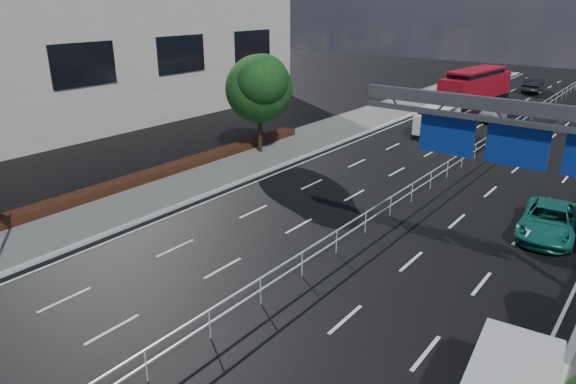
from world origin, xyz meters
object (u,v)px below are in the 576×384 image
Objects in this scene: overhead_gantry at (542,141)px; red_bus at (475,85)px; white_minivan at (437,121)px; near_car_dark at (533,85)px; near_car_silver at (493,113)px; parked_car_teal at (549,221)px.

overhead_gantry reaches higher than red_bus.
white_minivan is 0.46× the size of red_bus.
near_car_dark is (1.05, 24.68, -0.27)m from white_minivan.
white_minivan is at bearing 76.54° from near_car_silver.
near_car_dark is (3.24, 9.86, -0.93)m from red_bus.
overhead_gantry is 7.72m from parked_car_teal.
overhead_gantry is 2.09× the size of parked_car_teal.
near_car_silver is (-9.34, 27.67, -4.93)m from overhead_gantry.
white_minivan is at bearing 122.28° from parked_car_teal.
near_car_dark is 0.99× the size of parked_car_teal.
red_bus is 2.33× the size of near_car_dark.
overhead_gantry reaches higher than white_minivan.
near_car_dark is at bearing 102.88° from overhead_gantry.
white_minivan reaches higher than near_car_silver.
near_car_silver is at bearing 87.08° from near_car_dark.
red_bus is 2.31× the size of parked_car_teal.
parked_car_teal is at bearing 92.31° from overhead_gantry.
red_bus is at bearing -59.34° from near_car_silver.
near_car_dark is at bearing 78.12° from red_bus.
red_bus is at bearing 93.86° from white_minivan.
near_car_silver is 0.82× the size of near_car_dark.
near_car_silver is at bearing 107.09° from parked_car_teal.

